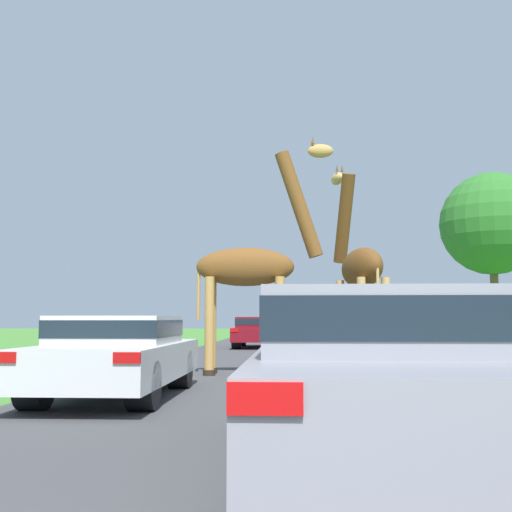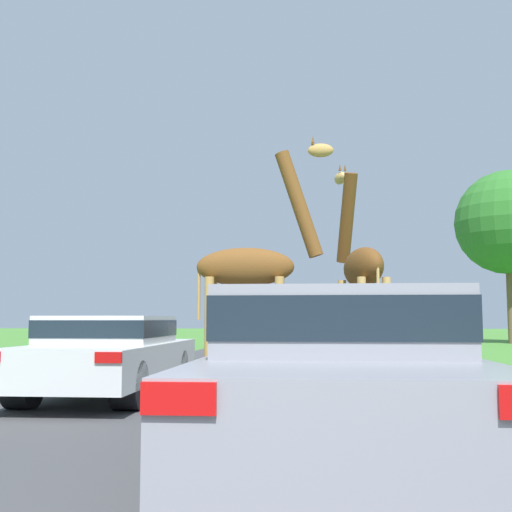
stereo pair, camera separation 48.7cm
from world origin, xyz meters
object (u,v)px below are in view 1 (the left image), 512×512
(giraffe_companion, at_px, (359,270))
(car_queue_left, at_px, (117,353))
(car_lead_maroon, at_px, (376,372))
(tree_left_edge, at_px, (492,224))
(car_queue_right, at_px, (353,334))
(giraffe_near_road, at_px, (254,268))
(car_verge_right, at_px, (256,331))
(car_far_ahead, at_px, (317,328))

(giraffe_companion, relative_size, car_queue_left, 1.09)
(car_lead_maroon, bearing_deg, giraffe_companion, 84.70)
(tree_left_edge, bearing_deg, car_lead_maroon, -109.11)
(car_queue_right, relative_size, tree_left_edge, 0.57)
(giraffe_companion, bearing_deg, tree_left_edge, 47.52)
(giraffe_near_road, distance_m, car_verge_right, 13.06)
(car_queue_right, bearing_deg, giraffe_companion, -93.18)
(tree_left_edge, bearing_deg, giraffe_companion, -115.72)
(giraffe_companion, relative_size, tree_left_edge, 0.59)
(car_far_ahead, height_order, car_verge_right, car_far_ahead)
(car_lead_maroon, distance_m, tree_left_edge, 28.89)
(giraffe_companion, xyz_separation_m, car_lead_maroon, (-0.87, -9.34, -1.52))
(car_queue_left, bearing_deg, car_far_ahead, 79.97)
(giraffe_near_road, distance_m, car_queue_left, 4.77)
(giraffe_companion, height_order, car_verge_right, giraffe_companion)
(giraffe_near_road, xyz_separation_m, giraffe_companion, (2.31, 0.81, 0.02))
(car_queue_right, relative_size, car_verge_right, 1.08)
(car_verge_right, distance_m, tree_left_edge, 13.64)
(car_verge_right, bearing_deg, car_queue_right, -68.98)
(car_queue_right, distance_m, car_verge_right, 8.85)
(car_far_ahead, xyz_separation_m, tree_left_edge, (8.74, 0.79, 5.11))
(giraffe_companion, distance_m, car_queue_right, 4.16)
(giraffe_near_road, relative_size, car_far_ahead, 1.16)
(car_far_ahead, distance_m, car_verge_right, 5.32)
(giraffe_companion, relative_size, car_queue_right, 1.03)
(giraffe_near_road, bearing_deg, giraffe_companion, 107.16)
(giraffe_companion, relative_size, car_far_ahead, 1.12)
(car_verge_right, bearing_deg, giraffe_near_road, -87.14)
(car_lead_maroon, height_order, car_verge_right, car_lead_maroon)
(car_lead_maroon, height_order, car_queue_left, car_lead_maroon)
(giraffe_near_road, height_order, car_far_ahead, giraffe_near_road)
(car_queue_right, height_order, tree_left_edge, tree_left_edge)
(tree_left_edge, bearing_deg, car_queue_left, -119.23)
(giraffe_near_road, distance_m, giraffe_companion, 2.45)
(car_lead_maroon, bearing_deg, car_far_ahead, 88.74)
(giraffe_near_road, relative_size, car_queue_left, 1.13)
(giraffe_near_road, bearing_deg, tree_left_edge, 147.50)
(car_verge_right, xyz_separation_m, tree_left_edge, (11.41, 5.40, 5.18))
(giraffe_near_road, xyz_separation_m, car_queue_left, (-1.81, -4.12, -1.58))
(giraffe_companion, xyz_separation_m, car_queue_left, (-4.12, -4.92, -1.60))
(car_lead_maroon, xyz_separation_m, tree_left_edge, (9.31, 26.87, 5.11))
(car_lead_maroon, bearing_deg, tree_left_edge, 70.89)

